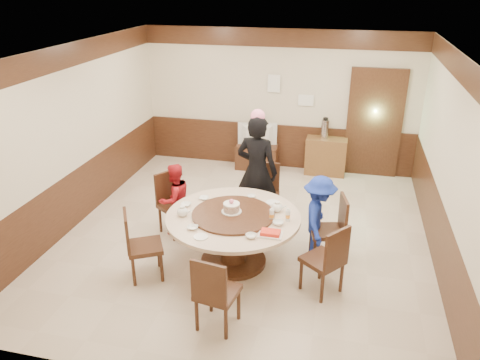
% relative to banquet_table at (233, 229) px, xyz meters
% --- Properties ---
extents(room, '(6.00, 6.04, 2.84)m').
position_rel_banquet_table_xyz_m(room, '(0.01, 0.80, 0.55)').
color(room, beige).
rests_on(room, ground).
extents(banquet_table, '(1.83, 1.83, 0.78)m').
position_rel_banquet_table_xyz_m(banquet_table, '(0.00, 0.00, 0.00)').
color(banquet_table, '#3C2012').
rests_on(banquet_table, ground).
extents(chair_0, '(0.54, 0.53, 0.97)m').
position_rel_banquet_table_xyz_m(chair_0, '(1.27, 0.39, -0.23)').
color(chair_0, '#3C2012').
rests_on(chair_0, ground).
extents(chair_1, '(0.48, 0.49, 0.97)m').
position_rel_banquet_table_xyz_m(chair_1, '(0.21, 1.28, -0.23)').
color(chair_1, '#3C2012').
rests_on(chair_1, ground).
extents(chair_2, '(0.61, 0.61, 0.97)m').
position_rel_banquet_table_xyz_m(chair_2, '(-1.09, 0.63, -0.23)').
color(chair_2, '#3C2012').
rests_on(chair_2, ground).
extents(chair_3, '(0.60, 0.60, 0.97)m').
position_rel_banquet_table_xyz_m(chair_3, '(-1.07, -0.58, -0.23)').
color(chair_3, '#3C2012').
rests_on(chair_3, ground).
extents(chair_4, '(0.51, 0.52, 0.97)m').
position_rel_banquet_table_xyz_m(chair_4, '(0.13, -1.30, -0.23)').
color(chair_4, '#3C2012').
rests_on(chair_4, ground).
extents(chair_5, '(0.62, 0.62, 0.97)m').
position_rel_banquet_table_xyz_m(chair_5, '(1.26, -0.37, -0.23)').
color(chair_5, '#3C2012').
rests_on(chair_5, ground).
extents(person_standing, '(0.73, 0.54, 1.82)m').
position_rel_banquet_table_xyz_m(person_standing, '(0.08, 1.21, 0.37)').
color(person_standing, black).
rests_on(person_standing, ground).
extents(person_red, '(0.66, 0.70, 1.14)m').
position_rel_banquet_table_xyz_m(person_red, '(-1.08, 0.63, 0.04)').
color(person_red, '#B4181F').
rests_on(person_red, ground).
extents(person_blue, '(0.49, 0.82, 1.24)m').
position_rel_banquet_table_xyz_m(person_blue, '(1.12, 0.44, 0.08)').
color(person_blue, '#182F9E').
rests_on(person_blue, ground).
extents(birthday_cake, '(0.27, 0.27, 0.19)m').
position_rel_banquet_table_xyz_m(birthday_cake, '(-0.03, 0.04, 0.31)').
color(birthday_cake, white).
rests_on(birthday_cake, banquet_table).
extents(teapot_left, '(0.17, 0.15, 0.13)m').
position_rel_banquet_table_xyz_m(teapot_left, '(-0.66, -0.17, 0.28)').
color(teapot_left, white).
rests_on(teapot_left, banquet_table).
extents(teapot_right, '(0.17, 0.15, 0.13)m').
position_rel_banquet_table_xyz_m(teapot_right, '(0.56, 0.26, 0.28)').
color(teapot_right, white).
rests_on(teapot_right, banquet_table).
extents(bowl_0, '(0.14, 0.14, 0.03)m').
position_rel_banquet_table_xyz_m(bowl_0, '(-0.53, 0.38, 0.23)').
color(bowl_0, white).
rests_on(bowl_0, banquet_table).
extents(bowl_1, '(0.14, 0.14, 0.04)m').
position_rel_banquet_table_xyz_m(bowl_1, '(0.36, -0.51, 0.24)').
color(bowl_1, white).
rests_on(bowl_1, banquet_table).
extents(bowl_2, '(0.14, 0.14, 0.03)m').
position_rel_banquet_table_xyz_m(bowl_2, '(-0.42, -0.47, 0.23)').
color(bowl_2, white).
rests_on(bowl_2, banquet_table).
extents(bowl_3, '(0.15, 0.15, 0.05)m').
position_rel_banquet_table_xyz_m(bowl_3, '(0.63, -0.11, 0.24)').
color(bowl_3, white).
rests_on(bowl_3, banquet_table).
extents(bowl_4, '(0.14, 0.14, 0.03)m').
position_rel_banquet_table_xyz_m(bowl_4, '(-0.71, 0.13, 0.23)').
color(bowl_4, white).
rests_on(bowl_4, banquet_table).
extents(bowl_5, '(0.13, 0.13, 0.04)m').
position_rel_banquet_table_xyz_m(bowl_5, '(0.12, 0.59, 0.24)').
color(bowl_5, white).
rests_on(bowl_5, banquet_table).
extents(saucer_near, '(0.18, 0.18, 0.01)m').
position_rel_banquet_table_xyz_m(saucer_near, '(-0.25, -0.65, 0.22)').
color(saucer_near, white).
rests_on(saucer_near, banquet_table).
extents(saucer_far, '(0.18, 0.18, 0.01)m').
position_rel_banquet_table_xyz_m(saucer_far, '(0.45, 0.50, 0.22)').
color(saucer_far, white).
rests_on(saucer_far, banquet_table).
extents(shrimp_platter, '(0.30, 0.20, 0.06)m').
position_rel_banquet_table_xyz_m(shrimp_platter, '(0.58, -0.41, 0.24)').
color(shrimp_platter, white).
rests_on(shrimp_platter, banquet_table).
extents(bottle_0, '(0.06, 0.06, 0.16)m').
position_rel_banquet_table_xyz_m(bottle_0, '(0.53, -0.02, 0.30)').
color(bottle_0, white).
rests_on(bottle_0, banquet_table).
extents(bottle_1, '(0.06, 0.06, 0.16)m').
position_rel_banquet_table_xyz_m(bottle_1, '(0.74, 0.02, 0.30)').
color(bottle_1, white).
rests_on(bottle_1, banquet_table).
extents(tv_stand, '(0.85, 0.45, 0.50)m').
position_rel_banquet_table_xyz_m(tv_stand, '(-0.38, 3.54, -0.28)').
color(tv_stand, '#3C2012').
rests_on(tv_stand, ground).
extents(television, '(0.81, 0.24, 0.46)m').
position_rel_banquet_table_xyz_m(television, '(-0.38, 3.54, 0.20)').
color(television, gray).
rests_on(television, tv_stand).
extents(side_cabinet, '(0.80, 0.40, 0.75)m').
position_rel_banquet_table_xyz_m(side_cabinet, '(1.03, 3.57, -0.16)').
color(side_cabinet, brown).
rests_on(side_cabinet, ground).
extents(thermos, '(0.15, 0.15, 0.38)m').
position_rel_banquet_table_xyz_m(thermos, '(0.97, 3.57, 0.41)').
color(thermos, silver).
rests_on(thermos, side_cabinet).
extents(notice_left, '(0.25, 0.00, 0.35)m').
position_rel_banquet_table_xyz_m(notice_left, '(-0.10, 3.74, 1.22)').
color(notice_left, white).
rests_on(notice_left, room).
extents(notice_right, '(0.30, 0.00, 0.22)m').
position_rel_banquet_table_xyz_m(notice_right, '(0.55, 3.74, 0.92)').
color(notice_right, white).
rests_on(notice_right, room).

